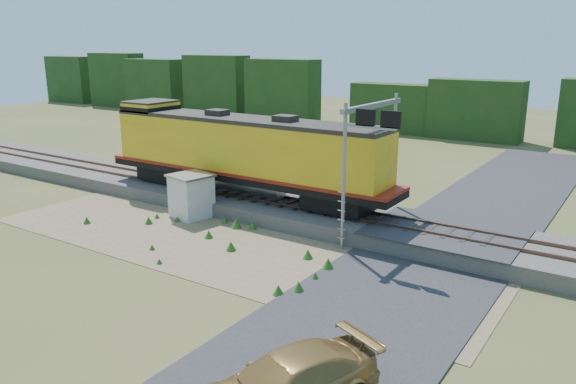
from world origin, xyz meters
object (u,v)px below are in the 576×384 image
Objects in this scene: locomotive at (240,151)px; shed at (191,196)px; car at (287,384)px; signal_gantry at (373,135)px.

locomotive reaches higher than shed.
shed is at bearing -110.20° from locomotive.
locomotive is at bearing 80.80° from shed.
locomotive is at bearing 154.97° from car.
car is (13.84, -11.19, -0.47)m from shed.
shed is 0.46× the size of car.
car is at bearing -27.94° from shed.
shed is 10.73m from signal_gantry.
signal_gantry reaches higher than locomotive.
locomotive is 8.80m from signal_gantry.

